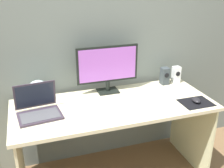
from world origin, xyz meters
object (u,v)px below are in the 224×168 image
Objects in this scene: fishbowl at (38,91)px; speaker_right at (176,75)px; monitor at (108,67)px; mouse at (196,100)px; laptop at (38,109)px; keyboard_external at (121,115)px; speaker_near_monitor at (165,76)px.

speaker_right is at bearing 0.28° from fishbowl.
mouse is at bearing -34.89° from monitor.
mouse is (-0.07, -0.43, -0.06)m from speaker_right.
monitor is 3.41× the size of speaker_right.
speaker_right is (0.68, 0.01, -0.15)m from monitor.
speaker_right is 1.56× the size of mouse.
laptop is 1.83× the size of fishbowl.
keyboard_external is at bearing -167.58° from mouse.
speaker_right reaches higher than keyboard_external.
laptop is at bearing -169.51° from speaker_right.
laptop is at bearing -177.26° from mouse.
speaker_right is at bearing 32.58° from keyboard_external.
laptop is (-0.61, -0.23, -0.18)m from monitor.
speaker_near_monitor is 0.87× the size of fishbowl.
speaker_near_monitor is 0.38× the size of keyboard_external.
monitor is 2.94× the size of fishbowl.
keyboard_external is at bearing -38.31° from fishbowl.
speaker_near_monitor is 1.14m from fishbowl.
laptop is (-1.16, -0.24, -0.03)m from speaker_near_monitor.
speaker_near_monitor reaches higher than keyboard_external.
laptop reaches higher than speaker_right.
keyboard_external is at bearing -19.42° from laptop.
monitor is at bearing -179.52° from speaker_right.
keyboard_external is 4.19× the size of mouse.
monitor is 0.57m from speaker_near_monitor.
monitor is at bearing -179.42° from speaker_near_monitor.
mouse is (0.05, -0.43, -0.06)m from speaker_near_monitor.
fishbowl is 1.81× the size of mouse.
speaker_right is 1.30m from laptop.
speaker_near_monitor reaches higher than mouse.
mouse reaches higher than keyboard_external.
fishbowl is at bearing 142.75° from keyboard_external.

